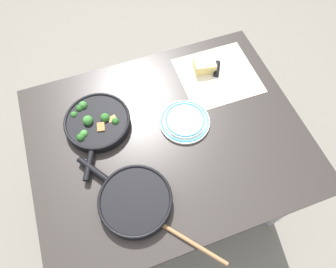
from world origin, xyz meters
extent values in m
plane|color=slate|center=(0.00, 0.00, 0.00)|extent=(14.00, 14.00, 0.00)
cube|color=#2D2826|center=(0.00, 0.00, 0.71)|extent=(1.12, 0.89, 0.03)
cylinder|color=#BCBCC1|center=(0.50, -0.38, 0.35)|extent=(0.05, 0.05, 0.69)
cylinder|color=#BCBCC1|center=(-0.50, 0.38, 0.35)|extent=(0.05, 0.05, 0.69)
cylinder|color=#BCBCC1|center=(0.50, 0.38, 0.35)|extent=(0.05, 0.05, 0.69)
cylinder|color=black|center=(-0.26, 0.15, 0.74)|extent=(0.27, 0.27, 0.04)
torus|color=black|center=(-0.26, 0.15, 0.76)|extent=(0.27, 0.27, 0.01)
cylinder|color=black|center=(-0.33, -0.03, 0.75)|extent=(0.07, 0.12, 0.02)
cylinder|color=#2C6823|center=(-0.29, 0.24, 0.74)|extent=(0.01, 0.01, 0.02)
sphere|color=#387A33|center=(-0.29, 0.24, 0.76)|extent=(0.03, 0.03, 0.03)
cylinder|color=#205218|center=(-0.31, 0.23, 0.74)|extent=(0.01, 0.01, 0.02)
sphere|color=#286023|center=(-0.31, 0.23, 0.76)|extent=(0.03, 0.03, 0.03)
cylinder|color=#357027|center=(-0.32, 0.11, 0.74)|extent=(0.01, 0.01, 0.02)
sphere|color=#428438|center=(-0.32, 0.11, 0.76)|extent=(0.03, 0.03, 0.03)
cylinder|color=#245B1C|center=(-0.34, 0.21, 0.74)|extent=(0.01, 0.01, 0.02)
sphere|color=#2D6B28|center=(-0.34, 0.21, 0.76)|extent=(0.03, 0.03, 0.03)
cylinder|color=#205218|center=(-0.33, 0.09, 0.74)|extent=(0.01, 0.01, 0.02)
sphere|color=#286023|center=(-0.33, 0.09, 0.76)|extent=(0.03, 0.03, 0.03)
cylinder|color=#205218|center=(-0.19, 0.12, 0.74)|extent=(0.01, 0.01, 0.02)
sphere|color=#286023|center=(-0.19, 0.12, 0.76)|extent=(0.03, 0.03, 0.03)
cylinder|color=#245B1C|center=(-0.22, 0.15, 0.74)|extent=(0.01, 0.01, 0.02)
sphere|color=#2D6B28|center=(-0.22, 0.15, 0.76)|extent=(0.04, 0.04, 0.04)
cylinder|color=#2C6823|center=(-0.29, 0.15, 0.74)|extent=(0.01, 0.01, 0.02)
sphere|color=#387A33|center=(-0.29, 0.15, 0.77)|extent=(0.04, 0.04, 0.04)
cube|color=olive|center=(-0.16, 0.11, 0.74)|extent=(0.04, 0.04, 0.03)
cube|color=#AD7F4C|center=(-0.19, 0.14, 0.75)|extent=(0.04, 0.03, 0.03)
cube|color=#9E703D|center=(-0.25, 0.11, 0.75)|extent=(0.04, 0.05, 0.03)
cylinder|color=black|center=(-0.20, -0.22, 0.74)|extent=(0.27, 0.27, 0.04)
torus|color=black|center=(-0.20, -0.22, 0.76)|extent=(0.27, 0.27, 0.01)
cylinder|color=black|center=(-0.32, -0.05, 0.75)|extent=(0.10, 0.13, 0.02)
cylinder|color=#E5CC60|center=(-0.20, -0.22, 0.74)|extent=(0.22, 0.22, 0.02)
cylinder|color=#996B42|center=(-0.08, -0.40, 0.73)|extent=(0.22, 0.26, 0.02)
ellipsoid|color=#996B42|center=(-0.20, -0.25, 0.73)|extent=(0.07, 0.07, 0.02)
cube|color=beige|center=(0.32, 0.22, 0.72)|extent=(0.35, 0.32, 0.00)
cube|color=silver|center=(0.27, 0.14, 0.72)|extent=(0.11, 0.15, 0.01)
cylinder|color=black|center=(0.33, 0.25, 0.73)|extent=(0.06, 0.09, 0.02)
cube|color=#EFD67A|center=(0.28, 0.28, 0.75)|extent=(0.11, 0.09, 0.05)
cylinder|color=white|center=(0.09, 0.04, 0.73)|extent=(0.21, 0.21, 0.01)
torus|color=teal|center=(0.09, 0.04, 0.73)|extent=(0.20, 0.20, 0.01)
cylinder|color=white|center=(0.09, 0.04, 0.74)|extent=(0.17, 0.17, 0.01)
torus|color=teal|center=(0.09, 0.04, 0.75)|extent=(0.17, 0.17, 0.01)
camera|label=1|loc=(-0.19, -0.54, 1.81)|focal=32.00mm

